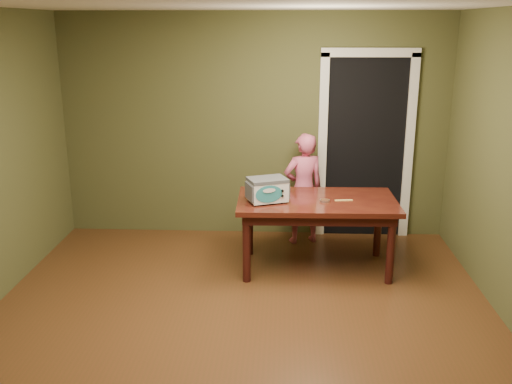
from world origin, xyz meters
TOP-DOWN VIEW (x-y plane):
  - floor at (0.00, 0.00)m, footprint 5.00×5.00m
  - room_shell at (0.00, 0.00)m, footprint 4.52×5.02m
  - doorway at (1.30, 2.78)m, footprint 1.10×0.66m
  - dining_table at (0.69, 1.45)m, footprint 1.62×0.93m
  - toy_oven at (0.19, 1.34)m, footprint 0.45×0.38m
  - baking_pan at (0.76, 1.37)m, footprint 0.10×0.10m
  - spatula at (0.96, 1.41)m, footprint 0.18×0.05m
  - child at (0.58, 2.20)m, footprint 0.54×0.44m

SIDE VIEW (x-z plane):
  - floor at x=0.00m, z-range 0.00..0.00m
  - child at x=0.58m, z-range 0.00..1.28m
  - dining_table at x=0.69m, z-range 0.28..1.03m
  - spatula at x=0.96m, z-range 0.75..0.76m
  - baking_pan at x=0.76m, z-range 0.75..0.77m
  - toy_oven at x=0.19m, z-range 0.76..1.00m
  - doorway at x=1.30m, z-range -0.07..2.18m
  - room_shell at x=0.00m, z-range 0.40..3.01m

